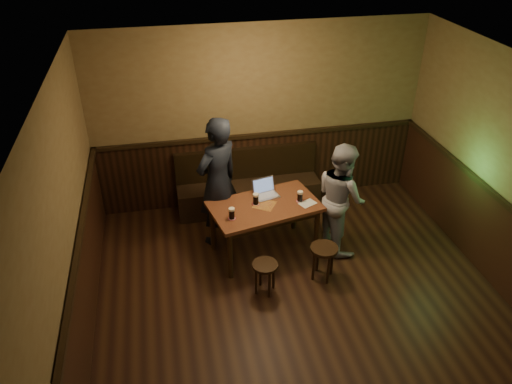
{
  "coord_description": "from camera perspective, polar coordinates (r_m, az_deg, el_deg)",
  "views": [
    {
      "loc": [
        -1.47,
        -3.8,
        4.35
      ],
      "look_at": [
        -0.37,
        1.49,
        1.04
      ],
      "focal_mm": 35.0,
      "sensor_mm": 36.0,
      "label": 1
    }
  ],
  "objects": [
    {
      "name": "laptop",
      "position": [
        6.78,
        1.06,
        0.11
      ],
      "size": [
        0.37,
        0.32,
        0.22
      ],
      "rotation": [
        0.0,
        0.0,
        0.23
      ],
      "color": "silver",
      "rests_on": "pub_table"
    },
    {
      "name": "pub_table",
      "position": [
        6.65,
        0.98,
        -2.2
      ],
      "size": [
        1.56,
        1.1,
        0.77
      ],
      "rotation": [
        0.0,
        0.0,
        0.21
      ],
      "color": "#502417",
      "rests_on": "ground"
    },
    {
      "name": "stool_right",
      "position": [
        6.43,
        7.76,
        -6.97
      ],
      "size": [
        0.42,
        0.42,
        0.48
      ],
      "rotation": [
        0.0,
        0.0,
        0.2
      ],
      "color": "black",
      "rests_on": "ground"
    },
    {
      "name": "person_suit",
      "position": [
        6.75,
        -4.39,
        1.1
      ],
      "size": [
        0.82,
        0.76,
        1.89
      ],
      "primitive_type": "imported",
      "rotation": [
        0.0,
        0.0,
        3.73
      ],
      "color": "black",
      "rests_on": "ground"
    },
    {
      "name": "stool_left",
      "position": [
        6.19,
        1.04,
        -8.84
      ],
      "size": [
        0.39,
        0.39,
        0.43
      ],
      "rotation": [
        0.0,
        0.0,
        0.25
      ],
      "color": "black",
      "rests_on": "ground"
    },
    {
      "name": "bench",
      "position": [
        7.79,
        -0.89,
        0.28
      ],
      "size": [
        2.2,
        0.5,
        0.95
      ],
      "color": "black",
      "rests_on": "ground"
    },
    {
      "name": "person_grey",
      "position": [
        6.8,
        9.66,
        -0.59
      ],
      "size": [
        0.71,
        0.85,
        1.57
      ],
      "primitive_type": "imported",
      "rotation": [
        0.0,
        0.0,
        1.74
      ],
      "color": "#949499",
      "rests_on": "ground"
    },
    {
      "name": "pint_mid",
      "position": [
        6.56,
        -0.02,
        -0.8
      ],
      "size": [
        0.1,
        0.1,
        0.16
      ],
      "color": "maroon",
      "rests_on": "pub_table"
    },
    {
      "name": "menu",
      "position": [
        6.65,
        5.92,
        -1.3
      ],
      "size": [
        0.26,
        0.23,
        0.0
      ],
      "primitive_type": "cube",
      "rotation": [
        0.0,
        0.0,
        0.44
      ],
      "color": "silver",
      "rests_on": "pub_table"
    },
    {
      "name": "pint_left",
      "position": [
        6.29,
        -2.79,
        -2.46
      ],
      "size": [
        0.1,
        0.1,
        0.16
      ],
      "color": "maroon",
      "rests_on": "pub_table"
    },
    {
      "name": "pint_right",
      "position": [
        6.65,
        5.05,
        -0.48
      ],
      "size": [
        0.1,
        0.1,
        0.15
      ],
      "color": "maroon",
      "rests_on": "pub_table"
    },
    {
      "name": "room",
      "position": [
        5.31,
        6.77,
        -5.13
      ],
      "size": [
        5.04,
        6.04,
        2.84
      ],
      "color": "black",
      "rests_on": "ground"
    }
  ]
}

